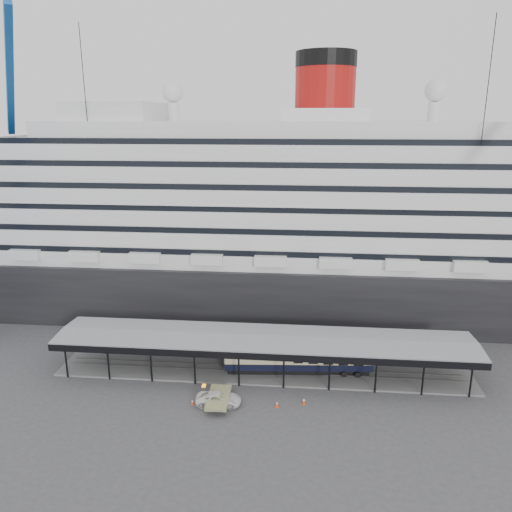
# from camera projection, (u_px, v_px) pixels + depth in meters

# --- Properties ---
(ground) EXTENTS (200.00, 200.00, 0.00)m
(ground) POSITION_uv_depth(u_px,v_px,m) (261.00, 390.00, 63.55)
(ground) COLOR #3C3C3F
(ground) RESTS_ON ground
(cruise_ship) EXTENTS (130.00, 30.00, 43.90)m
(cruise_ship) POSITION_uv_depth(u_px,v_px,m) (276.00, 205.00, 89.23)
(cruise_ship) COLOR black
(cruise_ship) RESTS_ON ground
(platform_canopy) EXTENTS (56.00, 9.18, 5.30)m
(platform_canopy) POSITION_uv_depth(u_px,v_px,m) (264.00, 355.00, 67.70)
(platform_canopy) COLOR slate
(platform_canopy) RESTS_ON ground
(port_truck) EXTENTS (5.52, 2.67, 1.51)m
(port_truck) POSITION_uv_depth(u_px,v_px,m) (219.00, 399.00, 60.25)
(port_truck) COLOR white
(port_truck) RESTS_ON ground
(pullman_carriage) EXTENTS (19.93, 4.06, 19.43)m
(pullman_carriage) POSITION_uv_depth(u_px,v_px,m) (298.00, 357.00, 67.27)
(pullman_carriage) COLOR black
(pullman_carriage) RESTS_ON ground
(traffic_cone_left) EXTENTS (0.42, 0.42, 0.67)m
(traffic_cone_left) POSITION_uv_depth(u_px,v_px,m) (192.00, 402.00, 60.40)
(traffic_cone_left) COLOR #F03A0D
(traffic_cone_left) RESTS_ON ground
(traffic_cone_mid) EXTENTS (0.57, 0.57, 0.84)m
(traffic_cone_mid) POSITION_uv_depth(u_px,v_px,m) (304.00, 401.00, 60.46)
(traffic_cone_mid) COLOR #E83F0C
(traffic_cone_mid) RESTS_ON ground
(traffic_cone_right) EXTENTS (0.54, 0.54, 0.80)m
(traffic_cone_right) POSITION_uv_depth(u_px,v_px,m) (277.00, 404.00, 59.83)
(traffic_cone_right) COLOR #F7420D
(traffic_cone_right) RESTS_ON ground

